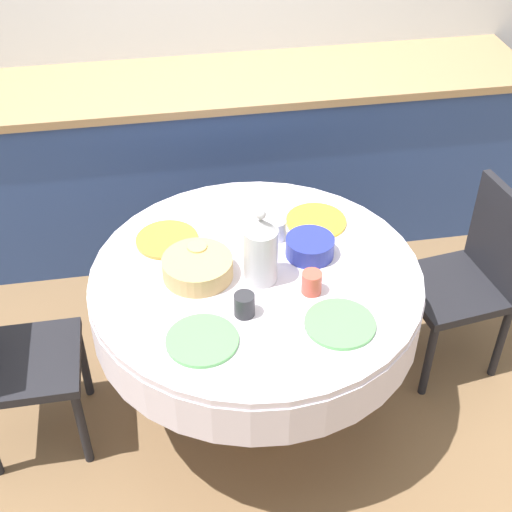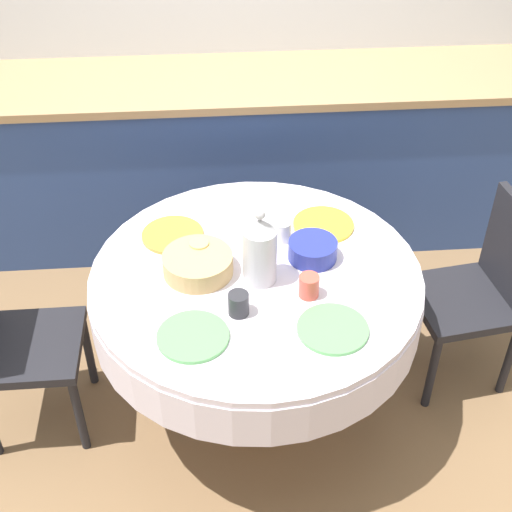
{
  "view_description": "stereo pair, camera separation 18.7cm",
  "coord_description": "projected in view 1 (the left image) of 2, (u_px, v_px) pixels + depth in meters",
  "views": [
    {
      "loc": [
        -0.34,
        -2.0,
        2.45
      ],
      "look_at": [
        0.0,
        0.0,
        0.82
      ],
      "focal_mm": 50.0,
      "sensor_mm": 36.0,
      "label": 1
    },
    {
      "loc": [
        -0.15,
        -2.02,
        2.45
      ],
      "look_at": [
        0.0,
        0.0,
        0.82
      ],
      "focal_mm": 50.0,
      "sensor_mm": 36.0,
      "label": 2
    }
  ],
  "objects": [
    {
      "name": "fruit_bowl",
      "position": [
        310.0,
        247.0,
        2.72
      ],
      "size": [
        0.19,
        0.19,
        0.08
      ],
      "primitive_type": "cylinder",
      "color": "navy",
      "rests_on": "dining_table"
    },
    {
      "name": "plate_near_right",
      "position": [
        340.0,
        324.0,
        2.43
      ],
      "size": [
        0.25,
        0.25,
        0.01
      ],
      "primitive_type": "cylinder",
      "color": "#5BA85B",
      "rests_on": "dining_table"
    },
    {
      "name": "cup_near_right",
      "position": [
        312.0,
        283.0,
        2.55
      ],
      "size": [
        0.07,
        0.07,
        0.09
      ],
      "primitive_type": "cylinder",
      "color": "#CC4C3D",
      "rests_on": "dining_table"
    },
    {
      "name": "kitchen_counter",
      "position": [
        216.0,
        159.0,
        3.81
      ],
      "size": [
        3.24,
        0.64,
        0.92
      ],
      "color": "#2D4784",
      "rests_on": "ground_plane"
    },
    {
      "name": "bread_basket",
      "position": [
        198.0,
        267.0,
        2.62
      ],
      "size": [
        0.26,
        0.26,
        0.08
      ],
      "primitive_type": "cylinder",
      "color": "tan",
      "rests_on": "dining_table"
    },
    {
      "name": "plate_far_left",
      "position": [
        167.0,
        240.0,
        2.8
      ],
      "size": [
        0.25,
        0.25,
        0.01
      ],
      "primitive_type": "cylinder",
      "color": "orange",
      "rests_on": "dining_table"
    },
    {
      "name": "plate_far_right",
      "position": [
        316.0,
        221.0,
        2.9
      ],
      "size": [
        0.25,
        0.25,
        0.01
      ],
      "primitive_type": "cylinder",
      "color": "yellow",
      "rests_on": "dining_table"
    },
    {
      "name": "chair_right",
      "position": [
        4.0,
        353.0,
        2.68
      ],
      "size": [
        0.4,
        0.4,
        0.87
      ],
      "rotation": [
        0.0,
        0.0,
        -1.56
      ],
      "color": "black",
      "rests_on": "ground_plane"
    },
    {
      "name": "plate_near_left",
      "position": [
        202.0,
        340.0,
        2.37
      ],
      "size": [
        0.25,
        0.25,
        0.01
      ],
      "primitive_type": "cylinder",
      "color": "#5BA85B",
      "rests_on": "dining_table"
    },
    {
      "name": "coffee_carafe",
      "position": [
        261.0,
        250.0,
        2.55
      ],
      "size": [
        0.12,
        0.12,
        0.31
      ],
      "color": "#B2B2B7",
      "rests_on": "dining_table"
    },
    {
      "name": "cup_far_left",
      "position": [
        198.0,
        255.0,
        2.67
      ],
      "size": [
        0.07,
        0.07,
        0.09
      ],
      "primitive_type": "cylinder",
      "color": "#DBB766",
      "rests_on": "dining_table"
    },
    {
      "name": "ground_plane",
      "position": [
        256.0,
        401.0,
        3.12
      ],
      "size": [
        12.0,
        12.0,
        0.0
      ],
      "primitive_type": "plane",
      "color": "brown"
    },
    {
      "name": "chair_left",
      "position": [
        471.0,
        273.0,
        3.05
      ],
      "size": [
        0.45,
        0.45,
        0.87
      ],
      "rotation": [
        0.0,
        0.0,
        -4.57
      ],
      "color": "black",
      "rests_on": "ground_plane"
    },
    {
      "name": "cup_far_right",
      "position": [
        277.0,
        230.0,
        2.79
      ],
      "size": [
        0.07,
        0.07,
        0.09
      ],
      "primitive_type": "cylinder",
      "color": "white",
      "rests_on": "dining_table"
    },
    {
      "name": "cup_near_left",
      "position": [
        244.0,
        305.0,
        2.46
      ],
      "size": [
        0.07,
        0.07,
        0.09
      ],
      "primitive_type": "cylinder",
      "color": "#28282D",
      "rests_on": "dining_table"
    },
    {
      "name": "dining_table",
      "position": [
        256.0,
        297.0,
        2.73
      ],
      "size": [
        1.25,
        1.25,
        0.74
      ],
      "color": "brown",
      "rests_on": "ground_plane"
    }
  ]
}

